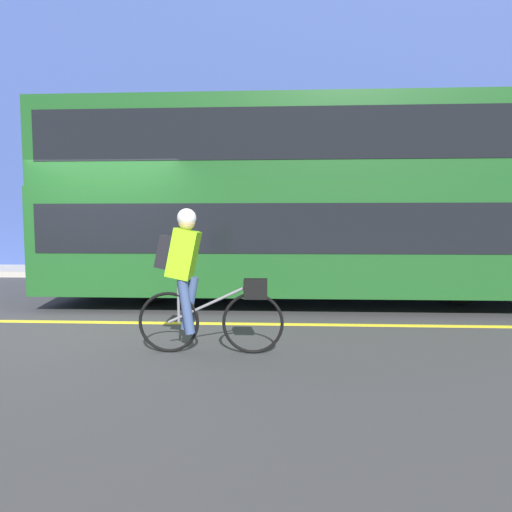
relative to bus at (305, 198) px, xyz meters
name	(u,v)px	position (x,y,z in m)	size (l,w,h in m)	color
ground_plane	(88,322)	(-3.35, -1.77, -1.96)	(80.00, 80.00, 0.00)	#38383A
road_center_line	(88,322)	(-3.35, -1.78, -1.96)	(50.00, 0.14, 0.01)	yellow
sidewalk_curb	(181,271)	(-3.35, 4.26, -1.88)	(60.00, 2.05, 0.16)	#A8A399
building_facade	(188,137)	(-3.35, 5.43, 2.33)	(60.00, 0.30, 8.59)	#33478C
bus	(305,198)	(0.00, 0.00, 0.00)	(9.25, 2.51, 3.53)	black
cyclist_on_bike	(195,276)	(-1.46, -3.12, -1.08)	(1.65, 0.32, 1.63)	black
street_sign_post	(244,224)	(-1.46, 4.15, -0.46)	(0.36, 0.09, 2.40)	#59595B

